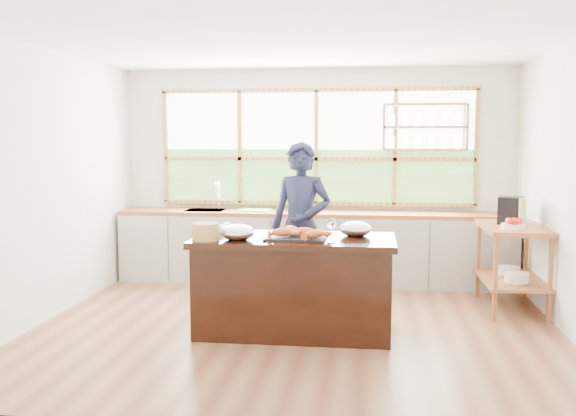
% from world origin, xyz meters
% --- Properties ---
extents(ground_plane, '(5.00, 5.00, 0.00)m').
position_xyz_m(ground_plane, '(0.00, 0.00, 0.00)').
color(ground_plane, '#8B603C').
extents(room_shell, '(5.02, 4.52, 2.71)m').
position_xyz_m(room_shell, '(0.02, 0.51, 1.75)').
color(room_shell, silver).
rests_on(room_shell, ground_plane).
extents(back_counter, '(4.90, 0.63, 0.90)m').
position_xyz_m(back_counter, '(-0.02, 1.94, 0.45)').
color(back_counter, '#BBBAB1').
rests_on(back_counter, ground_plane).
extents(right_shelf_unit, '(0.62, 1.10, 0.90)m').
position_xyz_m(right_shelf_unit, '(2.19, 0.89, 0.60)').
color(right_shelf_unit, '#975928').
rests_on(right_shelf_unit, ground_plane).
extents(island, '(1.85, 0.90, 0.90)m').
position_xyz_m(island, '(0.00, -0.20, 0.45)').
color(island, black).
rests_on(island, ground_plane).
extents(cook, '(0.73, 0.56, 1.78)m').
position_xyz_m(cook, '(-0.02, 0.59, 0.89)').
color(cook, '#191F3A').
rests_on(cook, ground_plane).
extents(potted_plant, '(0.19, 0.15, 0.30)m').
position_xyz_m(potted_plant, '(-0.28, 2.00, 1.05)').
color(potted_plant, slate).
rests_on(potted_plant, back_counter).
extents(cutting_board, '(0.44, 0.35, 0.01)m').
position_xyz_m(cutting_board, '(-0.75, 1.94, 0.91)').
color(cutting_board, '#56CE50').
rests_on(cutting_board, back_counter).
extents(espresso_machine, '(0.32, 0.33, 0.29)m').
position_xyz_m(espresso_machine, '(2.19, 1.05, 1.04)').
color(espresso_machine, black).
rests_on(espresso_machine, right_shelf_unit).
extents(wine_bottle, '(0.08, 0.08, 0.30)m').
position_xyz_m(wine_bottle, '(2.24, 0.74, 1.05)').
color(wine_bottle, '#B4BA5A').
rests_on(wine_bottle, right_shelf_unit).
extents(fruit_bowl, '(0.24, 0.24, 0.11)m').
position_xyz_m(fruit_bowl, '(2.14, 0.66, 0.94)').
color(fruit_bowl, white).
rests_on(fruit_bowl, right_shelf_unit).
extents(slate_board, '(0.56, 0.41, 0.02)m').
position_xyz_m(slate_board, '(0.03, -0.26, 0.91)').
color(slate_board, black).
rests_on(slate_board, island).
extents(lobster_pile, '(0.52, 0.44, 0.08)m').
position_xyz_m(lobster_pile, '(0.05, -0.26, 0.96)').
color(lobster_pile, '#D95819').
rests_on(lobster_pile, slate_board).
extents(mixing_bowl_left, '(0.31, 0.31, 0.15)m').
position_xyz_m(mixing_bowl_left, '(-0.49, -0.39, 0.97)').
color(mixing_bowl_left, silver).
rests_on(mixing_bowl_left, island).
extents(mixing_bowl_right, '(0.30, 0.30, 0.14)m').
position_xyz_m(mixing_bowl_right, '(0.56, -0.03, 0.96)').
color(mixing_bowl_right, silver).
rests_on(mixing_bowl_right, island).
extents(wine_glass, '(0.08, 0.08, 0.22)m').
position_xyz_m(wine_glass, '(0.35, -0.49, 1.06)').
color(wine_glass, silver).
rests_on(wine_glass, island).
extents(wicker_basket, '(0.24, 0.24, 0.15)m').
position_xyz_m(wicker_basket, '(-0.77, -0.47, 0.98)').
color(wicker_basket, tan).
rests_on(wicker_basket, island).
extents(parchment_roll, '(0.11, 0.31, 0.08)m').
position_xyz_m(parchment_roll, '(-0.73, 0.06, 0.94)').
color(parchment_roll, white).
rests_on(parchment_roll, island).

